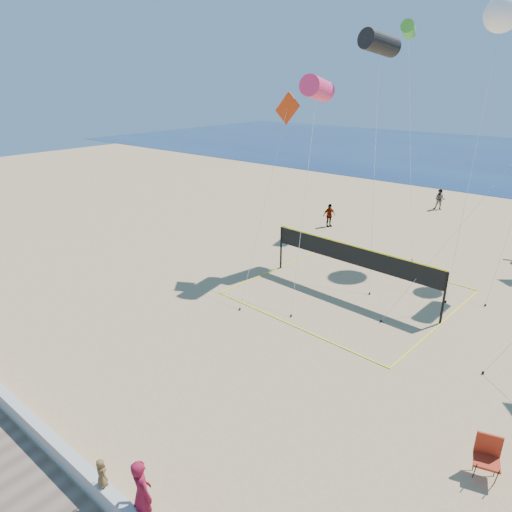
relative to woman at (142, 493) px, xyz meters
The scene contains 12 objects.
ground 2.90m from the woman, 79.39° to the left, with size 120.00×120.00×0.00m, color tan.
woman is the anchor object (origin of this frame).
toddler 1.20m from the woman, 166.17° to the right, with size 0.37×0.24×0.76m, color brown.
far_person_0 24.40m from the woman, 111.36° to the left, with size 0.96×0.40×1.64m, color gray.
far_person_3 32.59m from the woman, 97.97° to the left, with size 0.79×0.62×1.63m, color gray.
camp_chair 8.66m from the woman, 49.28° to the left, with size 0.77×0.90×1.30m.
volleyball_net 14.36m from the woman, 99.80° to the left, with size 9.67×9.53×2.44m.
kite_0 18.95m from the woman, 110.61° to the left, with size 3.60×7.02×9.96m.
kite_1 22.98m from the woman, 103.67° to the left, with size 4.02×6.72×12.15m.
kite_3 17.53m from the woman, 115.40° to the left, with size 2.51×5.73×9.18m.
kite_6 26.81m from the woman, 90.45° to the left, with size 2.97×9.30×13.75m.
kite_8 29.59m from the woman, 103.09° to the left, with size 5.15×7.56×13.19m.
Camera 1 is at (6.39, -6.95, 9.64)m, focal length 32.00 mm.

